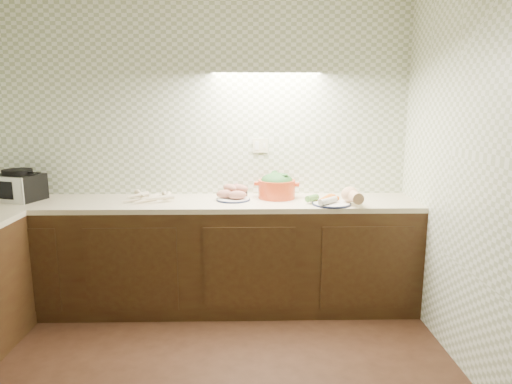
{
  "coord_description": "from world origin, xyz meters",
  "views": [
    {
      "loc": [
        0.43,
        -2.11,
        1.68
      ],
      "look_at": [
        0.5,
        1.25,
        1.02
      ],
      "focal_mm": 32.0,
      "sensor_mm": 36.0,
      "label": 1
    }
  ],
  "objects_px": {
    "veg_plate": "(339,198)",
    "dutch_oven": "(277,186)",
    "toaster_oven": "(18,186)",
    "onion_bowl": "(238,192)",
    "parsnip_pile": "(149,197)",
    "sweet_potato_plate": "(233,194)"
  },
  "relations": [
    {
      "from": "veg_plate",
      "to": "dutch_oven",
      "type": "bearing_deg",
      "value": 152.16
    },
    {
      "from": "dutch_oven",
      "to": "veg_plate",
      "type": "relative_size",
      "value": 0.89
    },
    {
      "from": "toaster_oven",
      "to": "dutch_oven",
      "type": "height_order",
      "value": "toaster_oven"
    },
    {
      "from": "toaster_oven",
      "to": "onion_bowl",
      "type": "xyz_separation_m",
      "value": [
        1.78,
        0.08,
        -0.07
      ]
    },
    {
      "from": "parsnip_pile",
      "to": "veg_plate",
      "type": "bearing_deg",
      "value": -5.44
    },
    {
      "from": "sweet_potato_plate",
      "to": "onion_bowl",
      "type": "relative_size",
      "value": 1.91
    },
    {
      "from": "onion_bowl",
      "to": "dutch_oven",
      "type": "distance_m",
      "value": 0.33
    },
    {
      "from": "sweet_potato_plate",
      "to": "onion_bowl",
      "type": "height_order",
      "value": "sweet_potato_plate"
    },
    {
      "from": "toaster_oven",
      "to": "parsnip_pile",
      "type": "bearing_deg",
      "value": 14.57
    },
    {
      "from": "toaster_oven",
      "to": "parsnip_pile",
      "type": "height_order",
      "value": "toaster_oven"
    },
    {
      "from": "toaster_oven",
      "to": "veg_plate",
      "type": "height_order",
      "value": "toaster_oven"
    },
    {
      "from": "dutch_oven",
      "to": "veg_plate",
      "type": "height_order",
      "value": "dutch_oven"
    },
    {
      "from": "veg_plate",
      "to": "onion_bowl",
      "type": "bearing_deg",
      "value": 159.67
    },
    {
      "from": "dutch_oven",
      "to": "sweet_potato_plate",
      "type": "bearing_deg",
      "value": -160.35
    },
    {
      "from": "sweet_potato_plate",
      "to": "parsnip_pile",
      "type": "bearing_deg",
      "value": -176.73
    },
    {
      "from": "onion_bowl",
      "to": "veg_plate",
      "type": "relative_size",
      "value": 0.35
    },
    {
      "from": "parsnip_pile",
      "to": "sweet_potato_plate",
      "type": "xyz_separation_m",
      "value": [
        0.68,
        0.04,
        0.02
      ]
    },
    {
      "from": "parsnip_pile",
      "to": "toaster_oven",
      "type": "bearing_deg",
      "value": 176.2
    },
    {
      "from": "onion_bowl",
      "to": "dutch_oven",
      "type": "bearing_deg",
      "value": -7.88
    },
    {
      "from": "dutch_oven",
      "to": "veg_plate",
      "type": "bearing_deg",
      "value": -18.8
    },
    {
      "from": "onion_bowl",
      "to": "veg_plate",
      "type": "distance_m",
      "value": 0.84
    },
    {
      "from": "parsnip_pile",
      "to": "veg_plate",
      "type": "distance_m",
      "value": 1.51
    }
  ]
}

